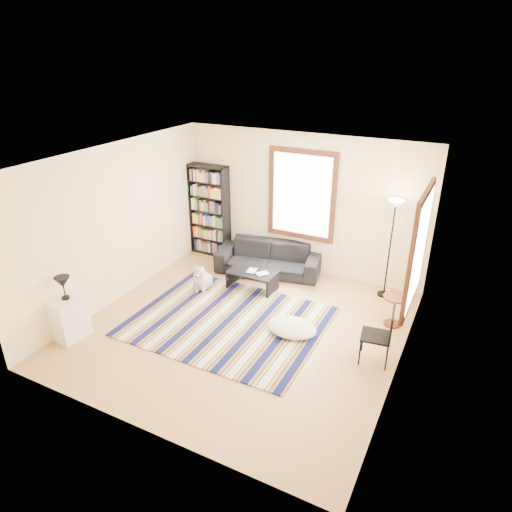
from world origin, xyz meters
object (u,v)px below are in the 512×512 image
at_px(side_table, 394,311).
at_px(bookshelf, 209,211).
at_px(sofa, 268,258).
at_px(dog, 203,276).
at_px(white_cabinet, 70,318).
at_px(coffee_table, 252,280).
at_px(folding_chair, 376,336).
at_px(floor_cushion, 292,327).
at_px(floor_lamp, 390,250).

bearing_deg(side_table, bookshelf, 165.50).
height_order(sofa, side_table, sofa).
xyz_separation_m(bookshelf, dog, (0.77, -1.51, -0.72)).
bearing_deg(white_cabinet, side_table, 37.38).
distance_m(sofa, white_cabinet, 3.95).
relative_size(bookshelf, coffee_table, 2.22).
bearing_deg(folding_chair, bookshelf, 144.31).
bearing_deg(bookshelf, floor_cushion, -36.23).
distance_m(coffee_table, floor_lamp, 2.59).
bearing_deg(sofa, bookshelf, 159.10).
bearing_deg(floor_cushion, dog, 164.39).
relative_size(sofa, coffee_table, 2.34).
height_order(floor_cushion, folding_chair, folding_chair).
relative_size(bookshelf, dog, 3.61).
distance_m(sofa, folding_chair, 3.28).
relative_size(floor_cushion, white_cabinet, 1.17).
bearing_deg(sofa, dog, -133.63).
height_order(bookshelf, coffee_table, bookshelf).
xyz_separation_m(side_table, white_cabinet, (-4.50, -2.69, 0.08)).
relative_size(floor_lamp, side_table, 3.44).
bearing_deg(white_cabinet, folding_chair, 26.19).
distance_m(coffee_table, side_table, 2.67).
height_order(side_table, white_cabinet, white_cabinet).
xyz_separation_m(coffee_table, white_cabinet, (-1.84, -2.73, 0.17)).
bearing_deg(folding_chair, dog, 160.57).
xyz_separation_m(floor_cushion, folding_chair, (1.36, -0.11, 0.33)).
relative_size(sofa, white_cabinet, 3.01).
distance_m(folding_chair, white_cabinet, 4.73).
xyz_separation_m(sofa, coffee_table, (0.04, -0.79, -0.13)).
bearing_deg(sofa, white_cabinet, -128.15).
height_order(coffee_table, white_cabinet, white_cabinet).
xyz_separation_m(folding_chair, white_cabinet, (-4.45, -1.59, -0.08)).
relative_size(sofa, dog, 3.79).
bearing_deg(dog, white_cabinet, -127.95).
bearing_deg(white_cabinet, floor_lamp, 47.65).
relative_size(sofa, folding_chair, 2.45).
distance_m(floor_cushion, white_cabinet, 3.54).
xyz_separation_m(coffee_table, floor_lamp, (2.31, 0.89, 0.75)).
xyz_separation_m(sofa, floor_cushion, (1.30, -1.83, -0.20)).
xyz_separation_m(bookshelf, folding_chair, (4.22, -2.20, -0.57)).
distance_m(side_table, folding_chair, 1.11).
distance_m(sofa, side_table, 2.83).
relative_size(bookshelf, side_table, 3.70).
bearing_deg(folding_chair, white_cabinet, -168.48).
relative_size(coffee_table, dog, 1.62).
bearing_deg(folding_chair, floor_cushion, 167.44).
relative_size(side_table, dog, 0.97).
height_order(bookshelf, floor_cushion, bookshelf).
bearing_deg(dog, coffee_table, 14.51).
xyz_separation_m(floor_lamp, white_cabinet, (-4.15, -3.62, -0.58)).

